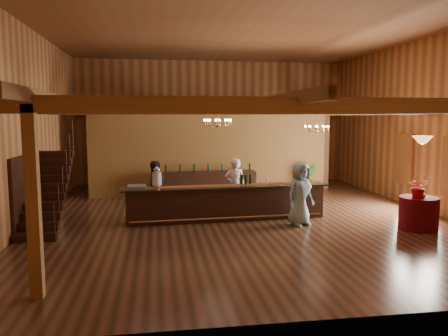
{
  "coord_description": "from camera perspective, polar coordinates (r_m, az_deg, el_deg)",
  "views": [
    {
      "loc": [
        -2.48,
        -12.87,
        3.0
      ],
      "look_at": [
        -0.42,
        0.63,
        1.39
      ],
      "focal_mm": 35.0,
      "sensor_mm": 36.0,
      "label": 1
    }
  ],
  "objects": [
    {
      "name": "guest",
      "position": [
        12.26,
        9.92,
        -3.35
      ],
      "size": [
        1.01,
        0.85,
        1.75
      ],
      "primitive_type": "imported",
      "rotation": [
        0.0,
        0.0,
        0.41
      ],
      "color": "#89B4C3",
      "rests_on": "floor"
    },
    {
      "name": "wall_back",
      "position": [
        20.03,
        -1.58,
        6.0
      ],
      "size": [
        12.0,
        0.1,
        5.5
      ],
      "primitive_type": "cube",
      "color": "#BD7843",
      "rests_on": "floor"
    },
    {
      "name": "pendant_lamp",
      "position": [
        12.57,
        24.49,
        3.39
      ],
      "size": [
        0.52,
        0.52,
        0.9
      ],
      "color": "#B87344",
      "rests_on": "beam_grid"
    },
    {
      "name": "tasting_bar",
      "position": [
        12.76,
        0.36,
        -4.53
      ],
      "size": [
        6.07,
        1.09,
        1.02
      ],
      "rotation": [
        0.0,
        0.0,
        0.05
      ],
      "color": "#331913",
      "rests_on": "floor"
    },
    {
      "name": "bar_bottle_0",
      "position": [
        12.86,
        2.33,
        -1.52
      ],
      "size": [
        0.07,
        0.07,
        0.3
      ],
      "primitive_type": "cylinder",
      "color": "black",
      "rests_on": "tasting_bar"
    },
    {
      "name": "bar_bottle_2",
      "position": [
        12.93,
        3.48,
        -1.49
      ],
      "size": [
        0.07,
        0.07,
        0.3
      ],
      "primitive_type": "cylinder",
      "color": "black",
      "rests_on": "tasting_bar"
    },
    {
      "name": "floor",
      "position": [
        13.45,
        2.18,
        -6.17
      ],
      "size": [
        14.0,
        14.0,
        0.0
      ],
      "primitive_type": "plane",
      "color": "brown",
      "rests_on": "ground"
    },
    {
      "name": "glass_rack_tray",
      "position": [
        12.34,
        -11.33,
        -2.47
      ],
      "size": [
        0.5,
        0.5,
        0.1
      ],
      "primitive_type": "cube",
      "color": "gray",
      "rests_on": "tasting_bar"
    },
    {
      "name": "table_flowers",
      "position": [
        12.53,
        24.02,
        -2.26
      ],
      "size": [
        0.66,
        0.62,
        0.59
      ],
      "primitive_type": "imported",
      "rotation": [
        0.0,
        0.0,
        0.36
      ],
      "color": "#B60A1F",
      "rests_on": "round_table"
    },
    {
      "name": "backbar_shelf",
      "position": [
        16.15,
        -2.05,
        -2.21
      ],
      "size": [
        3.52,
        0.64,
        0.99
      ],
      "primitive_type": "cube",
      "rotation": [
        0.0,
        0.0,
        0.03
      ],
      "color": "#331913",
      "rests_on": "floor"
    },
    {
      "name": "bar_bottle_1",
      "position": [
        12.9,
        2.87,
        -1.5
      ],
      "size": [
        0.07,
        0.07,
        0.3
      ],
      "primitive_type": "cylinder",
      "color": "black",
      "rests_on": "tasting_bar"
    },
    {
      "name": "chandelier_left",
      "position": [
        12.82,
        -0.83,
        6.02
      ],
      "size": [
        0.8,
        0.8,
        0.51
      ],
      "color": "#B87344",
      "rests_on": "beam_grid"
    },
    {
      "name": "chandelier_right",
      "position": [
        14.78,
        11.99,
        5.13
      ],
      "size": [
        0.8,
        0.8,
        0.73
      ],
      "color": "#B87344",
      "rests_on": "beam_grid"
    },
    {
      "name": "partition_wall",
      "position": [
        16.56,
        -1.78,
        1.69
      ],
      "size": [
        9.0,
        0.18,
        3.1
      ],
      "primitive_type": "cube",
      "color": "brown",
      "rests_on": "floor"
    },
    {
      "name": "round_table",
      "position": [
        12.81,
        24.06,
        -5.41
      ],
      "size": [
        1.01,
        1.01,
        0.87
      ],
      "primitive_type": "cylinder",
      "color": "maroon",
      "rests_on": "floor"
    },
    {
      "name": "wall_front",
      "position": [
        6.38,
        14.24,
        4.27
      ],
      "size": [
        12.0,
        0.1,
        5.5
      ],
      "primitive_type": "cube",
      "color": "#BD7843",
      "rests_on": "floor"
    },
    {
      "name": "wall_right",
      "position": [
        15.42,
        24.79,
        5.18
      ],
      "size": [
        0.1,
        14.0,
        5.5
      ],
      "primitive_type": "cube",
      "color": "#BD7843",
      "rests_on": "floor"
    },
    {
      "name": "backroom_boxes",
      "position": [
        18.67,
        -1.88,
        -0.89
      ],
      "size": [
        4.1,
        0.6,
        1.1
      ],
      "color": "#331913",
      "rests_on": "floor"
    },
    {
      "name": "table_vase",
      "position": [
        12.6,
        24.52,
        -2.97
      ],
      "size": [
        0.18,
        0.18,
        0.27
      ],
      "primitive_type": "imported",
      "rotation": [
        0.0,
        0.0,
        0.43
      ],
      "color": "#B87344",
      "rests_on": "round_table"
    },
    {
      "name": "staircase",
      "position": [
        12.65,
        -22.17,
        -2.88
      ],
      "size": [
        1.0,
        2.8,
        2.0
      ],
      "color": "#331913",
      "rests_on": "floor"
    },
    {
      "name": "floor_plant",
      "position": [
        17.02,
        10.94,
        -1.41
      ],
      "size": [
        0.81,
        0.71,
        1.26
      ],
      "primitive_type": "imported",
      "rotation": [
        0.0,
        0.0,
        0.25
      ],
      "color": "#23521A",
      "rests_on": "floor"
    },
    {
      "name": "wall_left",
      "position": [
        13.35,
        -24.07,
        5.07
      ],
      "size": [
        0.1,
        14.0,
        5.5
      ],
      "primitive_type": "cube",
      "color": "#BD7843",
      "rests_on": "floor"
    },
    {
      "name": "raffle_drum",
      "position": [
        13.26,
        10.06,
        -1.26
      ],
      "size": [
        0.34,
        0.24,
        0.3
      ],
      "color": "brown",
      "rests_on": "tasting_bar"
    },
    {
      "name": "window_right_back",
      "position": [
        16.3,
        22.51,
        1.11
      ],
      "size": [
        0.12,
        1.05,
        1.75
      ],
      "primitive_type": "cube",
      "color": "white",
      "rests_on": "wall_right"
    },
    {
      "name": "ceiling",
      "position": [
        13.35,
        2.29,
        17.51
      ],
      "size": [
        14.0,
        14.0,
        0.0
      ],
      "primitive_type": "plane",
      "rotation": [
        3.14,
        0.0,
        0.0
      ],
      "color": "brown",
      "rests_on": "wall_back"
    },
    {
      "name": "bartender",
      "position": [
        13.43,
        1.42,
        -2.39
      ],
      "size": [
        0.67,
        0.47,
        1.75
      ],
      "primitive_type": "imported",
      "rotation": [
        0.0,
        0.0,
        3.06
      ],
      "color": "white",
      "rests_on": "floor"
    },
    {
      "name": "staff_second",
      "position": [
        13.35,
        -9.12,
        -2.67
      ],
      "size": [
        0.99,
        0.88,
        1.68
      ],
      "primitive_type": "imported",
      "rotation": [
        0.0,
        0.0,
        3.5
      ],
      "color": "#25243C",
      "rests_on": "floor"
    },
    {
      "name": "beam_grid",
      "position": [
        13.61,
        1.83,
        7.73
      ],
      "size": [
        11.9,
        13.9,
        0.39
      ],
      "color": "olive",
      "rests_on": "wall_left"
    },
    {
      "name": "support_posts",
      "position": [
        12.7,
        2.63,
        0.39
      ],
      "size": [
        9.2,
        10.2,
        3.2
      ],
      "color": "olive",
      "rests_on": "floor"
    },
    {
      "name": "beverage_dispenser",
      "position": [
        12.41,
        -8.77,
        -1.26
      ],
      "size": [
        0.26,
        0.26,
        0.6
      ],
      "color": "silver",
      "rests_on": "tasting_bar"
    }
  ]
}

